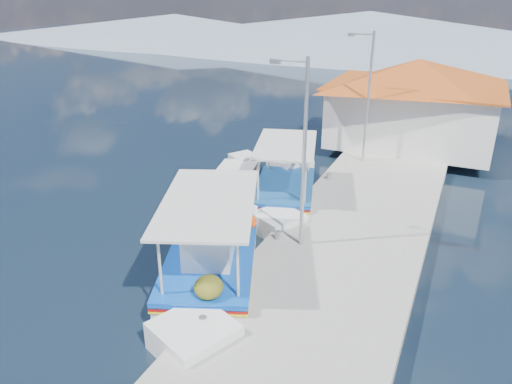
% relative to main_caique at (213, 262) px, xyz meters
% --- Properties ---
extents(ground, '(160.00, 160.00, 0.00)m').
position_rel_main_caique_xyz_m(ground, '(-2.59, 0.27, -0.57)').
color(ground, black).
rests_on(ground, ground).
extents(quay, '(5.00, 44.00, 0.50)m').
position_rel_main_caique_xyz_m(quay, '(3.31, 6.27, -0.32)').
color(quay, '#9F9B95').
rests_on(quay, ground).
extents(bollards, '(0.20, 17.20, 0.30)m').
position_rel_main_caique_xyz_m(bollards, '(1.21, 5.52, 0.08)').
color(bollards, '#A5A8AD').
rests_on(bollards, quay).
extents(main_caique, '(4.71, 8.33, 2.95)m').
position_rel_main_caique_xyz_m(main_caique, '(0.00, 0.00, 0.00)').
color(main_caique, white).
rests_on(main_caique, ground).
extents(caique_green_canopy, '(3.62, 7.29, 2.84)m').
position_rel_main_caique_xyz_m(caique_green_canopy, '(-0.02, 6.27, -0.14)').
color(caique_green_canopy, white).
rests_on(caique_green_canopy, ground).
extents(caique_blue_hull, '(2.40, 5.41, 0.99)m').
position_rel_main_caique_xyz_m(caique_blue_hull, '(-2.84, 7.15, -0.30)').
color(caique_blue_hull, white).
rests_on(caique_blue_hull, ground).
extents(harbor_building, '(10.49, 10.49, 4.40)m').
position_rel_main_caique_xyz_m(harbor_building, '(3.61, 15.27, 2.21)').
color(harbor_building, silver).
rests_on(harbor_building, quay).
extents(lamp_post_near, '(1.21, 0.14, 6.00)m').
position_rel_main_caique_xyz_m(lamp_post_near, '(1.92, 2.27, 3.28)').
color(lamp_post_near, '#A5A8AD').
rests_on(lamp_post_near, quay).
extents(lamp_post_far, '(1.21, 0.14, 6.00)m').
position_rel_main_caique_xyz_m(lamp_post_far, '(1.92, 11.27, 3.28)').
color(lamp_post_far, '#A5A8AD').
rests_on(lamp_post_far, quay).
extents(mountain_ridge, '(171.40, 96.00, 5.50)m').
position_rel_main_caique_xyz_m(mountain_ridge, '(3.96, 56.27, 1.47)').
color(mountain_ridge, slate).
rests_on(mountain_ridge, ground).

